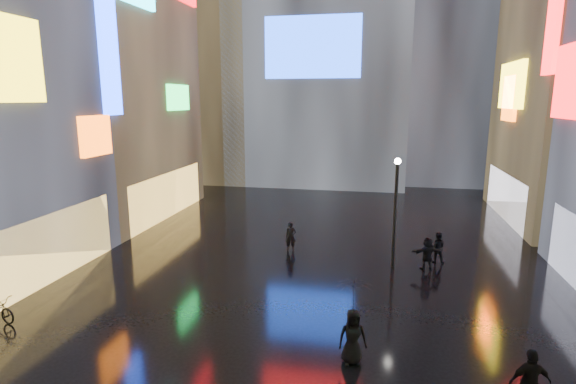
# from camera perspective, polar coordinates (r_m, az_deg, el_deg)

# --- Properties ---
(ground) EXTENTS (140.00, 140.00, 0.00)m
(ground) POSITION_cam_1_polar(r_m,az_deg,el_deg) (22.84, 4.03, -8.31)
(ground) COLOR black
(ground) RESTS_ON ground
(building_left_far) EXTENTS (10.28, 12.00, 22.00)m
(building_left_far) POSITION_cam_1_polar(r_m,az_deg,el_deg) (33.22, -23.82, 16.25)
(building_left_far) COLOR black
(building_left_far) RESTS_ON ground
(tower_flank_right) EXTENTS (12.00, 12.00, 34.00)m
(tower_flank_right) POSITION_cam_1_polar(r_m,az_deg,el_deg) (48.59, 20.22, 21.96)
(tower_flank_right) COLOR black
(tower_flank_right) RESTS_ON ground
(tower_flank_left) EXTENTS (10.00, 10.00, 26.00)m
(tower_flank_left) POSITION_cam_1_polar(r_m,az_deg,el_deg) (46.69, -10.06, 17.94)
(tower_flank_left) COLOR black
(tower_flank_left) RESTS_ON ground
(lamp_far) EXTENTS (0.30, 0.30, 5.20)m
(lamp_far) POSITION_cam_1_polar(r_m,az_deg,el_deg) (21.34, 13.49, -1.79)
(lamp_far) COLOR black
(lamp_far) RESTS_ON ground
(pedestrian_3) EXTENTS (1.10, 0.62, 1.77)m
(pedestrian_3) POSITION_cam_1_polar(r_m,az_deg,el_deg) (13.58, 28.38, -20.50)
(pedestrian_3) COLOR black
(pedestrian_3) RESTS_ON ground
(pedestrian_4) EXTENTS (0.94, 0.73, 1.72)m
(pedestrian_4) POSITION_cam_1_polar(r_m,az_deg,el_deg) (14.21, 8.21, -17.73)
(pedestrian_4) COLOR black
(pedestrian_4) RESTS_ON ground
(pedestrian_5) EXTENTS (1.49, 0.85, 1.53)m
(pedestrian_5) POSITION_cam_1_polar(r_m,az_deg,el_deg) (22.03, 17.27, -7.48)
(pedestrian_5) COLOR black
(pedestrian_5) RESTS_ON ground
(pedestrian_6) EXTENTS (0.63, 0.48, 1.52)m
(pedestrian_6) POSITION_cam_1_polar(r_m,az_deg,el_deg) (23.54, 0.35, -5.70)
(pedestrian_6) COLOR black
(pedestrian_6) RESTS_ON ground
(pedestrian_7) EXTENTS (0.81, 0.67, 1.53)m
(pedestrian_7) POSITION_cam_1_polar(r_m,az_deg,el_deg) (23.06, 18.44, -6.70)
(pedestrian_7) COLOR black
(pedestrian_7) RESTS_ON ground
(umbrella_2) EXTENTS (1.45, 1.45, 0.95)m
(umbrella_2) POSITION_cam_1_polar(r_m,az_deg,el_deg) (13.60, 8.38, -12.83)
(umbrella_2) COLOR black
(umbrella_2) RESTS_ON pedestrian_4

